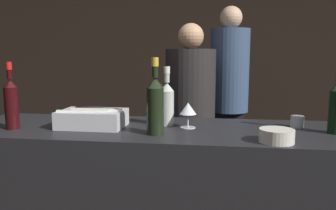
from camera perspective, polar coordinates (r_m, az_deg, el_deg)
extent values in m
cube|color=black|center=(4.19, 4.81, 8.49)|extent=(6.40, 0.06, 2.80)
cube|color=silver|center=(1.82, -13.01, -2.33)|extent=(0.34, 0.23, 0.09)
cylinder|color=#B2B7AD|center=(1.78, -14.58, -1.86)|extent=(0.28, 0.11, 0.07)
cylinder|color=#B2B7AD|center=(1.80, -12.27, -1.64)|extent=(0.28, 0.09, 0.07)
cylinder|color=black|center=(1.86, -12.27, -1.36)|extent=(0.26, 0.08, 0.06)
cylinder|color=silver|center=(1.53, 18.40, -5.10)|extent=(0.15, 0.15, 0.06)
cylinder|color=gray|center=(1.53, 18.44, -4.17)|extent=(0.13, 0.13, 0.01)
cylinder|color=silver|center=(1.76, 3.48, -3.93)|extent=(0.08, 0.08, 0.00)
cylinder|color=silver|center=(1.75, 3.49, -2.74)|extent=(0.01, 0.01, 0.07)
cone|color=silver|center=(1.74, 3.51, -0.60)|extent=(0.09, 0.09, 0.06)
cylinder|color=silver|center=(1.90, 21.56, -2.71)|extent=(0.07, 0.07, 0.06)
sphere|color=#F9D67F|center=(1.90, 21.57, -2.62)|extent=(0.03, 0.03, 0.03)
cylinder|color=black|center=(1.90, -25.57, -0.51)|extent=(0.07, 0.07, 0.22)
cone|color=black|center=(1.89, -25.82, 3.42)|extent=(0.07, 0.07, 0.04)
cylinder|color=black|center=(1.89, -25.94, 5.41)|extent=(0.03, 0.03, 0.09)
cylinder|color=red|center=(1.89, -25.99, 6.16)|extent=(0.03, 0.03, 0.04)
cylinder|color=black|center=(1.59, -2.24, -1.11)|extent=(0.08, 0.08, 0.23)
cone|color=black|center=(1.58, -2.26, 3.89)|extent=(0.08, 0.08, 0.05)
cylinder|color=black|center=(1.57, -2.28, 6.56)|extent=(0.03, 0.03, 0.10)
cylinder|color=gold|center=(1.57, -2.28, 7.52)|extent=(0.03, 0.03, 0.04)
cylinder|color=#B2B7AD|center=(1.81, -0.20, -0.57)|extent=(0.08, 0.08, 0.19)
cone|color=#B2B7AD|center=(1.79, -0.20, 3.21)|extent=(0.08, 0.08, 0.05)
cylinder|color=#B2B7AD|center=(1.79, -0.20, 5.35)|extent=(0.03, 0.03, 0.09)
cylinder|color=silver|center=(1.79, -0.20, 6.12)|extent=(0.03, 0.03, 0.04)
cylinder|color=black|center=(1.81, 27.24, -1.14)|extent=(0.07, 0.07, 0.21)
cube|color=black|center=(2.89, 3.77, -12.07)|extent=(0.31, 0.23, 0.75)
cylinder|color=black|center=(2.73, 3.91, 2.33)|extent=(0.41, 0.41, 0.70)
sphere|color=tan|center=(2.72, 4.00, 11.86)|extent=(0.21, 0.21, 0.21)
cube|color=black|center=(3.32, 10.29, -8.44)|extent=(0.27, 0.20, 0.87)
cylinder|color=#334766|center=(3.19, 10.67, 5.88)|extent=(0.37, 0.37, 0.78)
sphere|color=tan|center=(3.21, 10.91, 14.74)|extent=(0.21, 0.21, 0.21)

